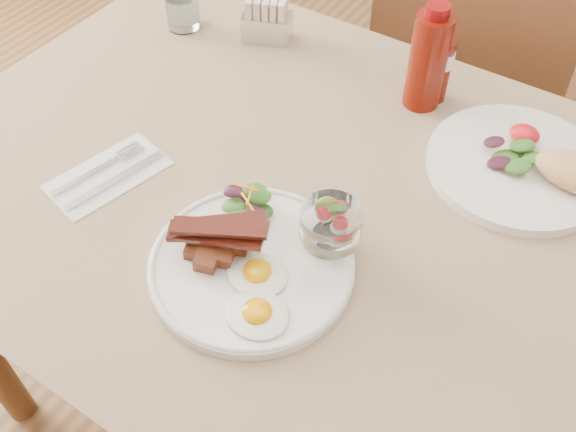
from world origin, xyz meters
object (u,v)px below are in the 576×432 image
object	(u,v)px
table	(325,239)
fruit_cup	(331,224)
ketchup_bottle	(428,60)
sugar_caddy	(267,22)
chair_far	(468,92)
main_plate	(252,266)
hot_sauce_bottle	(441,67)
water_glass	(182,4)
second_plate	(532,166)

from	to	relation	value
table	fruit_cup	xyz separation A→B (m)	(0.05, -0.08, 0.15)
ketchup_bottle	sugar_caddy	xyz separation A→B (m)	(-0.33, 0.02, -0.05)
chair_far	fruit_cup	bearing A→B (deg)	-86.15
fruit_cup	sugar_caddy	distance (m)	0.54
main_plate	ketchup_bottle	distance (m)	0.46
chair_far	hot_sauce_bottle	bearing A→B (deg)	-85.07
chair_far	water_glass	distance (m)	0.69
hot_sauce_bottle	water_glass	distance (m)	0.51
fruit_cup	second_plate	size ratio (longest dim) A/B	0.28
ketchup_bottle	sugar_caddy	world-z (taller)	ketchup_bottle
table	main_plate	xyz separation A→B (m)	(-0.02, -0.16, 0.10)
hot_sauce_bottle	sugar_caddy	size ratio (longest dim) A/B	1.30
second_plate	sugar_caddy	size ratio (longest dim) A/B	2.90
ketchup_bottle	hot_sauce_bottle	size ratio (longest dim) A/B	1.37
main_plate	water_glass	bearing A→B (deg)	137.59
fruit_cup	water_glass	world-z (taller)	water_glass
sugar_caddy	water_glass	distance (m)	0.17
ketchup_bottle	second_plate	bearing A→B (deg)	-17.88
main_plate	sugar_caddy	distance (m)	0.56
chair_far	main_plate	xyz separation A→B (m)	(-0.02, -0.83, 0.24)
table	fruit_cup	size ratio (longest dim) A/B	15.80
table	chair_far	distance (m)	0.68
main_plate	fruit_cup	xyz separation A→B (m)	(0.07, 0.08, 0.05)
chair_far	sugar_caddy	xyz separation A→B (m)	(-0.32, -0.36, 0.26)
fruit_cup	water_glass	size ratio (longest dim) A/B	0.77
second_plate	main_plate	bearing A→B (deg)	-123.71
table	hot_sauce_bottle	bearing A→B (deg)	84.51
main_plate	ketchup_bottle	bearing A→B (deg)	85.37
main_plate	sugar_caddy	xyz separation A→B (m)	(-0.29, 0.47, 0.03)
fruit_cup	hot_sauce_bottle	size ratio (longest dim) A/B	0.62
second_plate	hot_sauce_bottle	size ratio (longest dim) A/B	2.24
ketchup_bottle	sugar_caddy	size ratio (longest dim) A/B	1.78
sugar_caddy	ketchup_bottle	bearing A→B (deg)	-25.38
chair_far	second_plate	xyz separation A→B (m)	(0.23, -0.44, 0.25)
water_glass	second_plate	bearing A→B (deg)	-2.61
table	fruit_cup	world-z (taller)	fruit_cup
second_plate	water_glass	world-z (taller)	water_glass
second_plate	ketchup_bottle	bearing A→B (deg)	162.12
second_plate	sugar_caddy	world-z (taller)	sugar_caddy
main_plate	table	bearing A→B (deg)	81.99
fruit_cup	water_glass	distance (m)	0.63
ketchup_bottle	sugar_caddy	distance (m)	0.34
second_plate	ketchup_bottle	size ratio (longest dim) A/B	1.64
table	water_glass	size ratio (longest dim) A/B	12.13
main_plate	fruit_cup	size ratio (longest dim) A/B	3.33
main_plate	water_glass	xyz separation A→B (m)	(-0.46, 0.42, 0.04)
main_plate	fruit_cup	bearing A→B (deg)	47.80
second_plate	hot_sauce_bottle	world-z (taller)	hot_sauce_bottle
hot_sauce_bottle	table	bearing A→B (deg)	-95.49
table	fruit_cup	bearing A→B (deg)	-59.04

